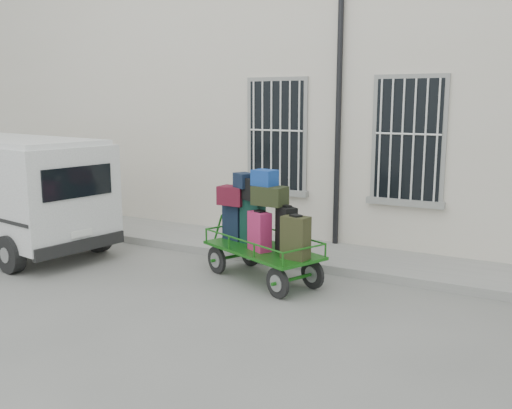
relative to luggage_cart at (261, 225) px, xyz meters
name	(u,v)px	position (x,y,z in m)	size (l,w,h in m)	color
ground	(216,283)	(-0.55, -0.53, -0.93)	(80.00, 80.00, 0.00)	slate
building	(340,99)	(-0.55, 4.96, 2.07)	(24.00, 5.15, 6.00)	beige
sidewalk	(276,249)	(-0.55, 1.67, -0.85)	(24.00, 1.70, 0.15)	gray
luggage_cart	(261,225)	(0.00, 0.00, 0.00)	(2.48, 1.70, 1.86)	black
van	(13,186)	(-5.26, -0.63, 0.36)	(4.69, 2.58, 2.24)	silver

